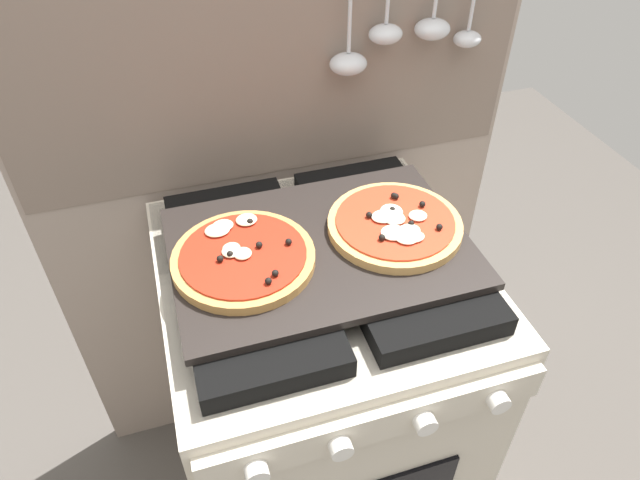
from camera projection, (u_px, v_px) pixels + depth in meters
The scene contains 5 objects.
kitchen_backsplash at pixel (280, 195), 1.37m from camera, with size 1.10×0.09×1.55m.
stove at pixel (320, 393), 1.35m from camera, with size 0.60×0.64×0.90m.
baking_tray at pixel (320, 247), 1.05m from camera, with size 0.54×0.38×0.02m, color black.
pizza_left at pixel (243, 257), 1.00m from camera, with size 0.25×0.25×0.03m.
pizza_right at pixel (395, 224), 1.07m from camera, with size 0.25×0.25×0.03m.
Camera 1 is at (-0.23, -0.75, 1.61)m, focal length 32.10 mm.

